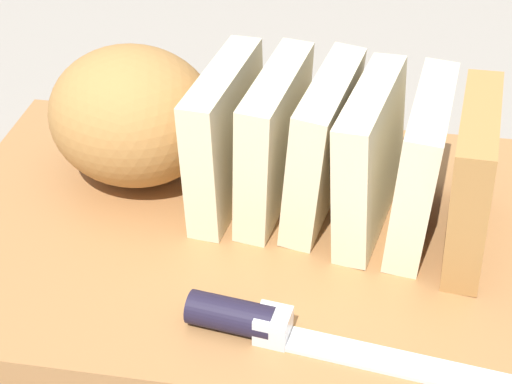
{
  "coord_description": "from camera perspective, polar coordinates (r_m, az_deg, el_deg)",
  "views": [
    {
      "loc": [
        0.09,
        -0.42,
        0.37
      ],
      "look_at": [
        0.0,
        0.0,
        0.05
      ],
      "focal_mm": 54.2,
      "sensor_mm": 36.0,
      "label": 1
    }
  ],
  "objects": [
    {
      "name": "ground_plane",
      "position": [
        0.57,
        0.0,
        -4.44
      ],
      "size": [
        3.0,
        3.0,
        0.0
      ],
      "primitive_type": "plane",
      "color": "gray"
    },
    {
      "name": "cutting_board",
      "position": [
        0.56,
        0.0,
        -3.49
      ],
      "size": [
        0.46,
        0.31,
        0.02
      ],
      "primitive_type": "cube",
      "rotation": [
        0.0,
        0.0,
        0.04
      ],
      "color": "#9E6B3D",
      "rests_on": "ground_plane"
    },
    {
      "name": "bread_loaf",
      "position": [
        0.55,
        -1.18,
        4.24
      ],
      "size": [
        0.33,
        0.15,
        0.1
      ],
      "rotation": [
        0.0,
        0.0,
        -0.11
      ],
      "color": "#A8753D",
      "rests_on": "cutting_board"
    },
    {
      "name": "bread_knife",
      "position": [
        0.46,
        3.08,
        -10.36
      ],
      "size": [
        0.27,
        0.04,
        0.02
      ],
      "rotation": [
        0.0,
        0.0,
        -0.09
      ],
      "color": "silver",
      "rests_on": "cutting_board"
    },
    {
      "name": "crumb_near_knife",
      "position": [
        0.53,
        5.86,
        -3.76
      ],
      "size": [
        0.01,
        0.01,
        0.01
      ],
      "primitive_type": "sphere",
      "color": "#A8753D",
      "rests_on": "cutting_board"
    },
    {
      "name": "crumb_near_loaf",
      "position": [
        0.54,
        3.89,
        -3.38
      ],
      "size": [
        0.01,
        0.01,
        0.01
      ],
      "primitive_type": "sphere",
      "color": "#A8753D",
      "rests_on": "cutting_board"
    }
  ]
}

